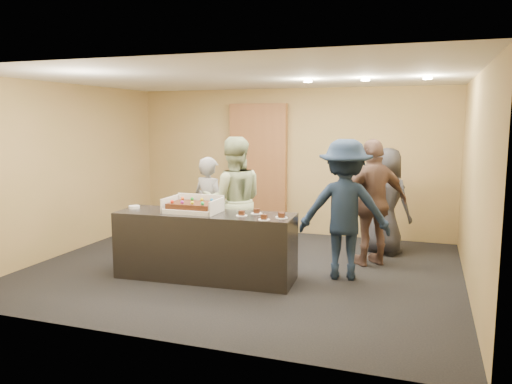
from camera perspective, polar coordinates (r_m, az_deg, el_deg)
room at (r=7.02m, az=-1.51°, el=1.88°), size 6.04×6.00×2.70m
serving_counter at (r=6.78m, az=-5.80°, el=-6.13°), size 2.44×0.84×0.90m
storage_cabinet at (r=9.49m, az=0.26°, el=2.72°), size 1.10×0.15×2.43m
cake_box at (r=6.77m, az=-7.11°, el=-1.86°), size 0.72×0.49×0.21m
sheet_cake at (r=6.74m, az=-7.22°, el=-1.48°), size 0.61×0.42×0.12m
plate_stack at (r=7.18m, az=-13.75°, el=-1.68°), size 0.15×0.15×0.04m
slice_a at (r=6.44m, az=-1.64°, el=-2.54°), size 0.15×0.15×0.07m
slice_b at (r=6.57m, az=0.07°, el=-2.31°), size 0.15×0.15×0.07m
slice_c at (r=6.18m, az=0.94°, el=-3.00°), size 0.15×0.15×0.07m
slice_d at (r=6.34m, az=2.89°, el=-2.72°), size 0.15×0.15×0.07m
slice_e at (r=6.29m, az=2.97°, el=-2.81°), size 0.15×0.15×0.07m
person_server_grey at (r=7.68m, az=-5.33°, el=-1.85°), size 0.67×0.54×1.57m
person_sage_man at (r=7.32m, az=-2.58°, el=-1.07°), size 1.13×1.03×1.89m
person_navy_man at (r=6.78m, az=10.09°, el=-1.98°), size 1.30×0.86×1.88m
person_brown_extra at (r=7.49m, az=13.25°, el=-1.18°), size 1.15×1.01×1.86m
person_dark_suit at (r=8.19m, az=14.59°, el=-1.00°), size 0.99×0.86×1.70m
ceiling_spotlights at (r=7.11m, az=12.41°, el=12.44°), size 1.72×0.12×0.03m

